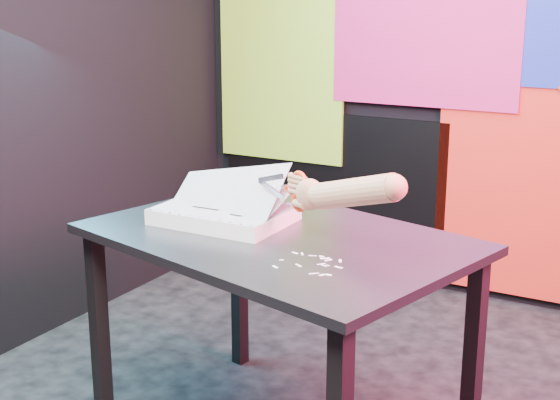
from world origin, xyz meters
The scene contains 7 objects.
room centered at (0.00, 0.00, 1.35)m, with size 3.01×3.01×2.71m.
backdrop centered at (0.06, 1.46, 0.96)m, with size 2.88×0.05×2.08m.
work_table centered at (-0.14, -0.18, 0.66)m, with size 1.34×1.05×0.75m.
printout_stack centered at (-0.36, -0.15, 0.78)m, with size 0.45×0.32×0.22m.
scissors centered at (-0.08, -0.18, 0.90)m, with size 0.22×0.09×0.13m.
hand_forearm centered at (0.13, -0.25, 0.94)m, with size 0.43×0.19×0.17m.
paper_clippings centered at (0.09, -0.36, 0.75)m, with size 0.19×0.16×0.00m.
Camera 1 is at (1.03, -2.24, 1.49)m, focal length 50.00 mm.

